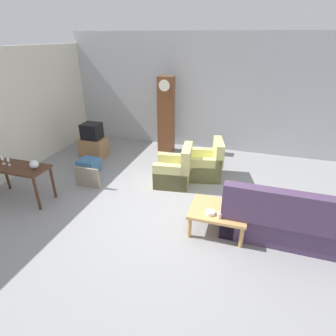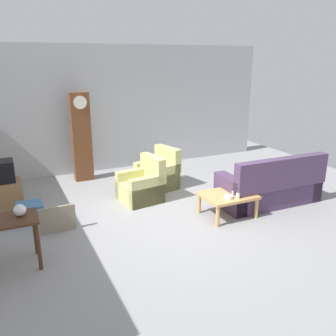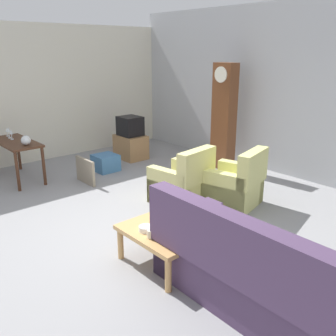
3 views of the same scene
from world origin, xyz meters
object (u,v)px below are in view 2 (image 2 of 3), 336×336
couch_floral (271,187)px  armchair_olive_far (159,175)px  cup_white_porcelain (245,189)px  cup_blue_rimmed (234,193)px  storage_box_blue (30,212)px  framed_picture_leaning (58,219)px  glass_dome_cloche (20,210)px  coffee_table_wood (228,197)px  cup_cream_tall (238,196)px  grandfather_clock (81,137)px  tv_crt (1,171)px  bowl_white_stacked (229,197)px  armchair_olive_near (142,186)px  tv_stand_cabinet (4,194)px

couch_floral → armchair_olive_far: 2.48m
cup_white_porcelain → cup_blue_rimmed: size_ratio=1.15×
storage_box_blue → cup_blue_rimmed: (3.49, -1.40, 0.30)m
framed_picture_leaning → cup_white_porcelain: size_ratio=6.34×
glass_dome_cloche → cup_white_porcelain: (3.96, 0.12, -0.35)m
armchair_olive_far → coffee_table_wood: (0.56, -1.94, 0.06)m
cup_white_porcelain → armchair_olive_far: bearing=115.6°
coffee_table_wood → cup_cream_tall: cup_cream_tall is taller
armchair_olive_far → cup_blue_rimmed: bearing=-71.8°
armchair_olive_far → cup_blue_rimmed: 2.11m
grandfather_clock → cup_blue_rimmed: size_ratio=25.64×
coffee_table_wood → grandfather_clock: size_ratio=0.45×
couch_floral → cup_cream_tall: couch_floral is taller
couch_floral → tv_crt: couch_floral is taller
framed_picture_leaning → armchair_olive_far: bearing=27.6°
grandfather_clock → tv_crt: bearing=-150.6°
couch_floral → glass_dome_cloche: couch_floral is taller
couch_floral → coffee_table_wood: size_ratio=2.20×
bowl_white_stacked → cup_cream_tall: bearing=-20.5°
coffee_table_wood → grandfather_clock: (-1.98, 3.27, 0.69)m
armchair_olive_near → cup_cream_tall: 2.05m
cup_blue_rimmed → storage_box_blue: bearing=158.2°
tv_crt → cup_blue_rimmed: bearing=-30.8°
armchair_olive_far → coffee_table_wood: armchair_olive_far is taller
coffee_table_wood → couch_floral: bearing=5.8°
armchair_olive_far → storage_box_blue: size_ratio=2.09×
cup_cream_tall → bowl_white_stacked: size_ratio=0.59×
cup_white_porcelain → glass_dome_cloche: bearing=-178.3°
armchair_olive_near → storage_box_blue: armchair_olive_near is taller
armchair_olive_far → storage_box_blue: armchair_olive_far is taller
tv_crt → storage_box_blue: 1.15m
tv_stand_cabinet → tv_crt: tv_crt is taller
armchair_olive_far → framed_picture_leaning: armchair_olive_far is taller
cup_cream_tall → grandfather_clock: bearing=119.9°
cup_cream_tall → couch_floral: bearing=18.5°
glass_dome_cloche → bowl_white_stacked: size_ratio=1.12×
armchair_olive_far → glass_dome_cloche: (-3.02, -2.08, 0.53)m
armchair_olive_near → cup_cream_tall: (1.22, -1.64, 0.17)m
tv_stand_cabinet → framed_picture_leaning: 1.77m
grandfather_clock → tv_crt: (-1.81, -1.02, -0.32)m
armchair_olive_near → tv_stand_cabinet: (-2.61, 0.86, -0.04)m
couch_floral → tv_stand_cabinet: size_ratio=3.11×
armchair_olive_far → bowl_white_stacked: (0.45, -2.13, 0.15)m
tv_crt → cup_cream_tall: size_ratio=5.29×
armchair_olive_near → framed_picture_leaning: 1.96m
armchair_olive_near → tv_crt: bearing=161.7°
couch_floral → tv_stand_cabinet: bearing=156.4°
couch_floral → storage_box_blue: bearing=164.8°
storage_box_blue → tv_crt: bearing=113.4°
glass_dome_cloche → cup_cream_tall: (3.63, -0.11, -0.36)m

